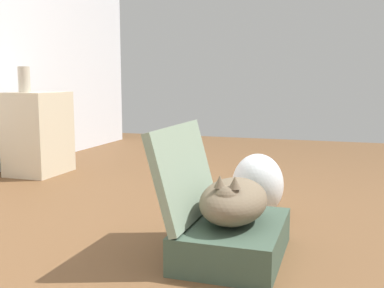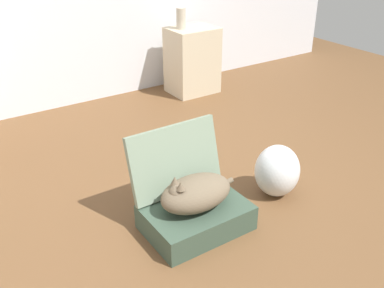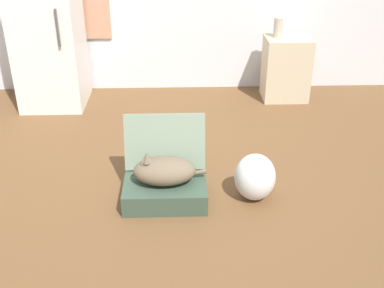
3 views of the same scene
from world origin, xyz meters
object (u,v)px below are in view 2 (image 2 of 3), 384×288
object	(u,v)px
suitcase_base	(196,217)
plastic_bag_white	(277,171)
cat	(195,193)
vase_tall	(181,18)
side_table	(192,61)

from	to	relation	value
suitcase_base	plastic_bag_white	size ratio (longest dim) A/B	1.68
cat	plastic_bag_white	distance (m)	0.66
plastic_bag_white	vase_tall	bearing A→B (deg)	75.71
suitcase_base	vase_tall	world-z (taller)	vase_tall
suitcase_base	plastic_bag_white	world-z (taller)	plastic_bag_white
cat	vase_tall	size ratio (longest dim) A/B	2.59
cat	plastic_bag_white	bearing A→B (deg)	0.91
plastic_bag_white	side_table	xyz separation A→B (m)	(0.61, 1.90, 0.16)
side_table	vase_tall	bearing A→B (deg)	170.29
cat	plastic_bag_white	world-z (taller)	cat
plastic_bag_white	side_table	bearing A→B (deg)	72.29
cat	vase_tall	world-z (taller)	vase_tall
side_table	suitcase_base	bearing A→B (deg)	-123.22
suitcase_base	cat	xyz separation A→B (m)	(-0.01, 0.00, 0.17)
side_table	vase_tall	distance (m)	0.45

